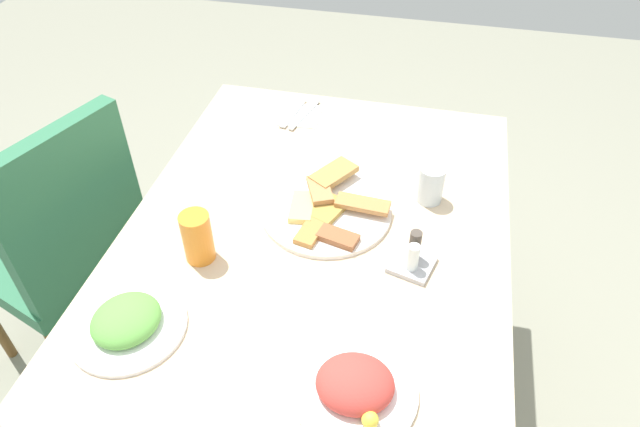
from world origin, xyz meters
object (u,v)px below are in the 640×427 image
(dining_chair, at_px, (63,240))
(drinking_glass, at_px, (431,184))
(condiment_caddy, at_px, (413,258))
(salad_plate_greens, at_px, (127,322))
(dining_table, at_px, (316,253))
(pide_platter, at_px, (327,209))
(paper_napkin, at_px, (299,115))
(soda_can, at_px, (197,237))
(fork, at_px, (305,115))
(salad_plate_rice, at_px, (355,386))
(spoon, at_px, (293,113))

(dining_chair, distance_m, drinking_glass, 1.04)
(condiment_caddy, bearing_deg, salad_plate_greens, 118.63)
(dining_table, xyz_separation_m, pide_platter, (0.07, -0.01, 0.09))
(salad_plate_greens, relative_size, paper_napkin, 1.84)
(soda_can, relative_size, fork, 0.69)
(dining_chair, bearing_deg, salad_plate_rice, -114.84)
(pide_platter, height_order, drinking_glass, drinking_glass)
(salad_plate_rice, relative_size, condiment_caddy, 2.08)
(pide_platter, height_order, paper_napkin, pide_platter)
(salad_plate_rice, xyz_separation_m, paper_napkin, (0.87, 0.33, -0.02))
(dining_table, relative_size, drinking_glass, 12.31)
(drinking_glass, bearing_deg, dining_chair, 98.39)
(paper_napkin, relative_size, fork, 0.72)
(spoon, bearing_deg, dining_chair, 136.99)
(salad_plate_greens, bearing_deg, dining_table, -40.08)
(fork, bearing_deg, dining_table, -149.12)
(salad_plate_greens, distance_m, fork, 0.84)
(dining_table, height_order, salad_plate_greens, salad_plate_greens)
(paper_napkin, xyz_separation_m, spoon, (0.00, 0.02, 0.00))
(salad_plate_rice, bearing_deg, dining_chair, 65.16)
(salad_plate_greens, distance_m, soda_can, 0.23)
(dining_table, bearing_deg, drinking_glass, -55.82)
(soda_can, bearing_deg, fork, -8.14)
(salad_plate_greens, height_order, fork, salad_plate_greens)
(drinking_glass, bearing_deg, pide_platter, 113.72)
(dining_table, relative_size, soda_can, 9.78)
(paper_napkin, bearing_deg, spoon, 90.00)
(pide_platter, bearing_deg, dining_table, 169.28)
(dining_table, distance_m, dining_chair, 0.76)
(salad_plate_greens, bearing_deg, salad_plate_rice, -95.27)
(dining_table, bearing_deg, condiment_caddy, -105.82)
(dining_table, bearing_deg, salad_plate_greens, 139.92)
(soda_can, relative_size, paper_napkin, 0.97)
(dining_table, height_order, pide_platter, pide_platter)
(spoon, bearing_deg, pide_platter, -146.02)
(dining_chair, bearing_deg, spoon, -51.69)
(dining_chair, height_order, spoon, dining_chair)
(dining_chair, relative_size, condiment_caddy, 8.49)
(salad_plate_greens, height_order, paper_napkin, salad_plate_greens)
(paper_napkin, height_order, condiment_caddy, condiment_caddy)
(pide_platter, xyz_separation_m, spoon, (0.41, 0.19, -0.01))
(dining_table, bearing_deg, salad_plate_rice, -157.60)
(dining_chair, xyz_separation_m, spoon, (0.45, -0.57, 0.22))
(pide_platter, xyz_separation_m, drinking_glass, (0.10, -0.24, 0.04))
(pide_platter, height_order, fork, pide_platter)
(pide_platter, distance_m, fork, 0.43)
(pide_platter, relative_size, salad_plate_greens, 1.44)
(paper_napkin, bearing_deg, soda_can, 173.52)
(drinking_glass, bearing_deg, fork, 52.53)
(salad_plate_rice, distance_m, fork, 0.92)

